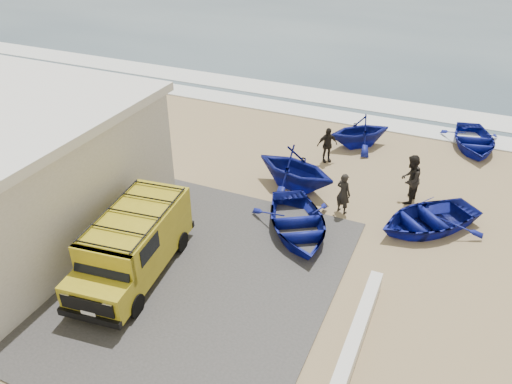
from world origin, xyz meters
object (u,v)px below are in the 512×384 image
(boat_near_left, at_px, (297,223))
(boat_mid_left, at_px, (295,168))
(boat_far_right, at_px, (474,140))
(boat_near_right, at_px, (428,219))
(parapet, at_px, (350,353))
(fisherman_middle, at_px, (410,179))
(van, at_px, (134,243))
(fisherman_front, at_px, (343,193))
(fisherman_back, at_px, (327,145))
(boat_far_left, at_px, (360,131))

(boat_near_left, height_order, boat_mid_left, boat_mid_left)
(boat_near_left, xyz_separation_m, boat_far_right, (5.11, 9.40, -0.03))
(boat_near_right, bearing_deg, boat_mid_left, -144.27)
(parapet, bearing_deg, boat_mid_left, 119.43)
(boat_mid_left, height_order, boat_far_right, boat_mid_left)
(boat_far_right, height_order, fisherman_middle, fisherman_middle)
(van, xyz_separation_m, boat_near_right, (7.87, 5.99, -0.71))
(boat_far_right, distance_m, fisherman_front, 8.54)
(boat_near_left, distance_m, fisherman_back, 5.52)
(boat_near_left, bearing_deg, boat_far_left, 56.46)
(parapet, distance_m, boat_near_right, 6.76)
(boat_near_right, bearing_deg, boat_far_left, 168.47)
(boat_far_right, bearing_deg, parapet, -110.90)
(van, relative_size, boat_far_right, 1.36)
(boat_far_left, bearing_deg, parapet, -28.22)
(boat_far_right, bearing_deg, boat_far_left, -170.94)
(boat_near_left, bearing_deg, fisherman_middle, 17.66)
(boat_mid_left, distance_m, fisherman_middle, 4.30)
(van, distance_m, fisherman_back, 9.90)
(boat_far_left, relative_size, fisherman_front, 1.83)
(van, relative_size, fisherman_back, 3.18)
(van, distance_m, fisherman_middle, 10.20)
(boat_far_right, xyz_separation_m, fisherman_back, (-5.74, -3.93, 0.40))
(boat_far_left, height_order, fisherman_middle, fisherman_middle)
(van, xyz_separation_m, fisherman_middle, (6.94, 7.48, -0.14))
(boat_near_left, distance_m, boat_mid_left, 3.07)
(fisherman_middle, relative_size, fisherman_back, 1.23)
(boat_near_left, distance_m, boat_far_left, 7.50)
(van, bearing_deg, boat_mid_left, 61.26)
(boat_mid_left, bearing_deg, fisherman_middle, -65.07)
(boat_near_right, relative_size, boat_mid_left, 1.12)
(boat_near_left, xyz_separation_m, boat_near_right, (4.03, 2.09, -0.01))
(boat_near_left, height_order, boat_near_right, boat_near_left)
(boat_far_left, relative_size, fisherman_middle, 1.51)
(fisherman_back, bearing_deg, boat_far_left, 27.07)
(parapet, distance_m, fisherman_middle, 8.20)
(boat_far_left, xyz_separation_m, fisherman_front, (0.77, -5.59, 0.03))
(boat_near_left, bearing_deg, boat_near_right, -3.93)
(boat_near_right, bearing_deg, boat_near_left, -108.88)
(boat_far_right, height_order, fisherman_back, fisherman_back)
(boat_near_right, bearing_deg, fisherman_back, -172.21)
(fisherman_middle, bearing_deg, boat_far_right, 169.94)
(boat_near_right, distance_m, boat_mid_left, 5.23)
(boat_mid_left, height_order, fisherman_back, boat_mid_left)
(van, height_order, boat_far_left, van)
(boat_near_left, distance_m, fisherman_middle, 4.77)
(fisherman_front, bearing_deg, boat_mid_left, -1.53)
(van, height_order, fisherman_back, van)
(parapet, bearing_deg, boat_far_left, 102.92)
(parapet, xyz_separation_m, boat_near_right, (0.98, 6.69, 0.12))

